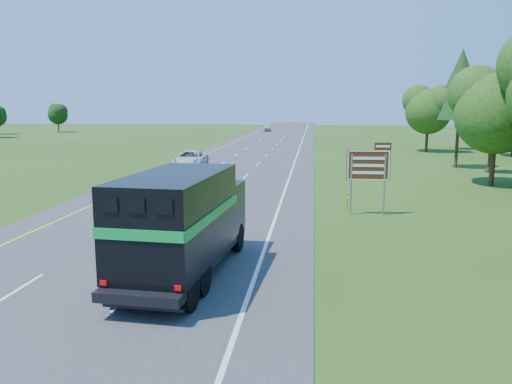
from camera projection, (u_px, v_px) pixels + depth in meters
ground at (37, 321)px, 13.59m from camera, size 300.00×300.00×0.00m
road at (254, 153)px, 62.55m from camera, size 15.00×260.00×0.04m
lane_markings at (254, 153)px, 62.55m from camera, size 11.15×260.00×0.01m
horse_truck at (183, 221)px, 16.77m from camera, size 3.13×8.36×3.63m
white_suv at (190, 159)px, 47.08m from camera, size 3.08×6.07×1.64m
far_car at (267, 128)px, 117.93m from camera, size 2.21×4.69×1.55m
exit_sign at (369, 168)px, 26.48m from camera, size 2.31×0.14×3.91m
delineator at (347, 202)px, 27.43m from camera, size 0.09×0.05×1.09m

